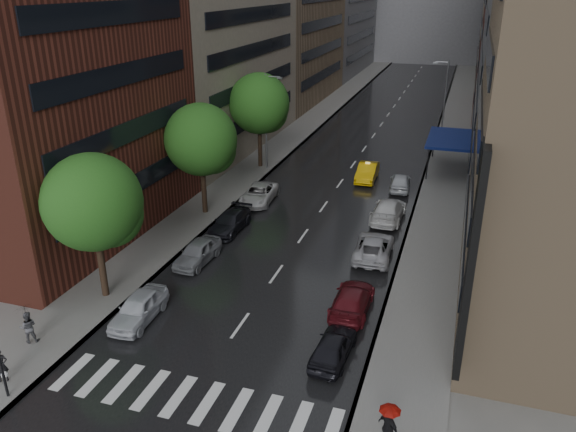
% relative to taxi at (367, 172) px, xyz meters
% --- Properties ---
extents(ground, '(220.00, 220.00, 0.00)m').
position_rel_taxi_xyz_m(ground, '(-2.17, -29.68, -0.79)').
color(ground, gray).
rests_on(ground, ground).
extents(road, '(14.00, 140.00, 0.01)m').
position_rel_taxi_xyz_m(road, '(-2.17, 20.32, -0.78)').
color(road, black).
rests_on(road, ground).
extents(sidewalk_left, '(4.00, 140.00, 0.15)m').
position_rel_taxi_xyz_m(sidewalk_left, '(-11.17, 20.32, -0.71)').
color(sidewalk_left, gray).
rests_on(sidewalk_left, ground).
extents(sidewalk_right, '(4.00, 140.00, 0.15)m').
position_rel_taxi_xyz_m(sidewalk_right, '(6.83, 20.32, -0.71)').
color(sidewalk_right, gray).
rests_on(sidewalk_right, ground).
extents(crosswalk, '(13.15, 2.80, 0.01)m').
position_rel_taxi_xyz_m(crosswalk, '(-1.97, -31.68, -0.78)').
color(crosswalk, silver).
rests_on(crosswalk, ground).
extents(tree_near, '(5.43, 5.43, 8.66)m').
position_rel_taxi_xyz_m(tree_near, '(-10.77, -25.30, 5.14)').
color(tree_near, '#382619').
rests_on(tree_near, ground).
extents(tree_mid, '(5.51, 5.51, 8.78)m').
position_rel_taxi_xyz_m(tree_mid, '(-10.77, -11.92, 5.22)').
color(tree_mid, '#382619').
rests_on(tree_mid, ground).
extents(tree_far, '(5.78, 5.78, 9.22)m').
position_rel_taxi_xyz_m(tree_far, '(-10.77, 0.66, 5.52)').
color(tree_far, '#382619').
rests_on(tree_far, ground).
extents(taxi, '(1.79, 4.82, 1.58)m').
position_rel_taxi_xyz_m(taxi, '(0.00, 0.00, 0.00)').
color(taxi, '#E1AC0B').
rests_on(taxi, ground).
extents(parked_cars_left, '(2.66, 23.45, 1.51)m').
position_rel_taxi_xyz_m(parked_cars_left, '(-7.57, -16.31, -0.07)').
color(parked_cars_left, silver).
rests_on(parked_cars_left, ground).
extents(parked_cars_right, '(2.61, 29.57, 1.60)m').
position_rel_taxi_xyz_m(parked_cars_right, '(3.23, -14.39, -0.05)').
color(parked_cars_right, black).
rests_on(parked_cars_right, ground).
extents(ped_bag_walker, '(0.72, 0.68, 1.66)m').
position_rel_taxi_xyz_m(ped_bag_walker, '(-10.68, -33.31, 0.17)').
color(ped_bag_walker, black).
rests_on(ped_bag_walker, sidewalk_left).
extents(ped_black_umbrella, '(1.05, 1.00, 2.09)m').
position_rel_taxi_xyz_m(ped_black_umbrella, '(-11.67, -30.44, 0.59)').
color(ped_black_umbrella, '#55555A').
rests_on(ped_black_umbrella, sidewalk_left).
extents(ped_red_umbrella, '(1.11, 1.01, 2.01)m').
position_rel_taxi_xyz_m(ped_red_umbrella, '(6.61, -31.91, 0.54)').
color(ped_red_umbrella, black).
rests_on(ped_red_umbrella, sidewalk_right).
extents(street_lamp_left, '(1.74, 0.22, 9.00)m').
position_rel_taxi_xyz_m(street_lamp_left, '(-9.89, 0.32, 4.10)').
color(street_lamp_left, gray).
rests_on(street_lamp_left, sidewalk_left).
extents(street_lamp_right, '(1.74, 0.22, 9.00)m').
position_rel_taxi_xyz_m(street_lamp_right, '(5.55, 15.32, 4.10)').
color(street_lamp_right, gray).
rests_on(street_lamp_right, sidewalk_right).
extents(awning, '(4.00, 8.00, 3.12)m').
position_rel_taxi_xyz_m(awning, '(6.82, 5.32, 2.35)').
color(awning, navy).
rests_on(awning, sidewalk_right).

